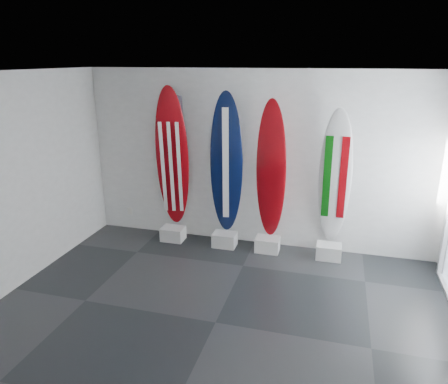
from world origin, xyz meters
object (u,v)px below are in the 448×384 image
(surfboard_navy, at_px, (226,164))
(surfboard_swiss, at_px, (271,170))
(surfboard_usa, at_px, (172,159))
(surfboard_italy, at_px, (335,178))

(surfboard_navy, relative_size, surfboard_swiss, 1.04)
(surfboard_swiss, bearing_deg, surfboard_navy, -166.62)
(surfboard_usa, distance_m, surfboard_italy, 2.75)
(surfboard_italy, bearing_deg, surfboard_usa, -177.62)
(surfboard_usa, bearing_deg, surfboard_navy, -10.80)
(surfboard_navy, bearing_deg, surfboard_italy, -6.47)
(surfboard_swiss, xyz_separation_m, surfboard_italy, (1.02, 0.00, -0.05))
(surfboard_usa, distance_m, surfboard_navy, 0.97)
(surfboard_navy, bearing_deg, surfboard_swiss, -6.47)
(surfboard_usa, height_order, surfboard_swiss, surfboard_usa)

